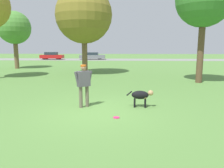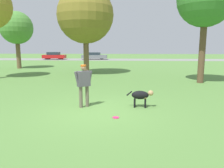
{
  "view_description": "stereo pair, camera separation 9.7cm",
  "coord_description": "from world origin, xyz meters",
  "px_view_note": "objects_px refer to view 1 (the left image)",
  "views": [
    {
      "loc": [
        0.95,
        -7.54,
        2.3
      ],
      "look_at": [
        0.53,
        0.57,
        0.9
      ],
      "focal_mm": 35.0,
      "sensor_mm": 36.0,
      "label": 1
    },
    {
      "loc": [
        1.05,
        -7.53,
        2.3
      ],
      "look_at": [
        0.53,
        0.57,
        0.9
      ],
      "focal_mm": 35.0,
      "sensor_mm": 36.0,
      "label": 2
    }
  ],
  "objects_px": {
    "person": "(84,82)",
    "parked_car_red": "(52,56)",
    "frisbee": "(116,117)",
    "tree_far_left": "(14,28)",
    "tree_mid_center": "(84,15)",
    "dog": "(141,95)",
    "parked_car_grey": "(92,56)"
  },
  "relations": [
    {
      "from": "parked_car_red",
      "to": "tree_far_left",
      "type": "bearing_deg",
      "value": -86.09
    },
    {
      "from": "tree_far_left",
      "to": "parked_car_red",
      "type": "xyz_separation_m",
      "value": [
        -1.54,
        15.98,
        -3.5
      ]
    },
    {
      "from": "person",
      "to": "dog",
      "type": "bearing_deg",
      "value": -32.25
    },
    {
      "from": "frisbee",
      "to": "tree_far_left",
      "type": "distance_m",
      "value": 19.42
    },
    {
      "from": "person",
      "to": "parked_car_red",
      "type": "relative_size",
      "value": 0.41
    },
    {
      "from": "tree_far_left",
      "to": "dog",
      "type": "bearing_deg",
      "value": -50.1
    },
    {
      "from": "parked_car_grey",
      "to": "dog",
      "type": "bearing_deg",
      "value": -80.32
    },
    {
      "from": "tree_far_left",
      "to": "frisbee",
      "type": "bearing_deg",
      "value": -54.77
    },
    {
      "from": "tree_mid_center",
      "to": "parked_car_grey",
      "type": "height_order",
      "value": "tree_mid_center"
    },
    {
      "from": "parked_car_red",
      "to": "dog",
      "type": "bearing_deg",
      "value": -67.63
    },
    {
      "from": "dog",
      "to": "tree_far_left",
      "type": "xyz_separation_m",
      "value": [
        -11.86,
        14.18,
        3.68
      ]
    },
    {
      "from": "dog",
      "to": "parked_car_grey",
      "type": "bearing_deg",
      "value": 106.08
    },
    {
      "from": "tree_mid_center",
      "to": "tree_far_left",
      "type": "height_order",
      "value": "tree_mid_center"
    },
    {
      "from": "frisbee",
      "to": "parked_car_grey",
      "type": "height_order",
      "value": "parked_car_grey"
    },
    {
      "from": "person",
      "to": "dog",
      "type": "height_order",
      "value": "person"
    },
    {
      "from": "frisbee",
      "to": "tree_far_left",
      "type": "height_order",
      "value": "tree_far_left"
    },
    {
      "from": "frisbee",
      "to": "tree_far_left",
      "type": "xyz_separation_m",
      "value": [
        -10.94,
        15.5,
        4.13
      ]
    },
    {
      "from": "parked_car_red",
      "to": "tree_mid_center",
      "type": "bearing_deg",
      "value": -66.4
    },
    {
      "from": "person",
      "to": "frisbee",
      "type": "xyz_separation_m",
      "value": [
        1.27,
        -1.21,
        -0.96
      ]
    },
    {
      "from": "tree_mid_center",
      "to": "parked_car_red",
      "type": "bearing_deg",
      "value": 115.17
    },
    {
      "from": "person",
      "to": "parked_car_grey",
      "type": "relative_size",
      "value": 0.36
    },
    {
      "from": "frisbee",
      "to": "tree_mid_center",
      "type": "xyz_separation_m",
      "value": [
        -3.01,
        11.34,
        4.78
      ]
    },
    {
      "from": "frisbee",
      "to": "parked_car_red",
      "type": "height_order",
      "value": "parked_car_red"
    },
    {
      "from": "frisbee",
      "to": "parked_car_red",
      "type": "distance_m",
      "value": 33.87
    },
    {
      "from": "parked_car_grey",
      "to": "parked_car_red",
      "type": "bearing_deg",
      "value": -178.54
    },
    {
      "from": "frisbee",
      "to": "tree_mid_center",
      "type": "distance_m",
      "value": 12.67
    },
    {
      "from": "person",
      "to": "tree_mid_center",
      "type": "xyz_separation_m",
      "value": [
        -1.74,
        10.13,
        3.81
      ]
    },
    {
      "from": "dog",
      "to": "frisbee",
      "type": "bearing_deg",
      "value": -120.19
    },
    {
      "from": "person",
      "to": "tree_mid_center",
      "type": "distance_m",
      "value": 10.97
    },
    {
      "from": "tree_mid_center",
      "to": "parked_car_red",
      "type": "distance_m",
      "value": 22.63
    },
    {
      "from": "dog",
      "to": "frisbee",
      "type": "distance_m",
      "value": 1.67
    },
    {
      "from": "dog",
      "to": "frisbee",
      "type": "xyz_separation_m",
      "value": [
        -0.91,
        -1.32,
        -0.45
      ]
    }
  ]
}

